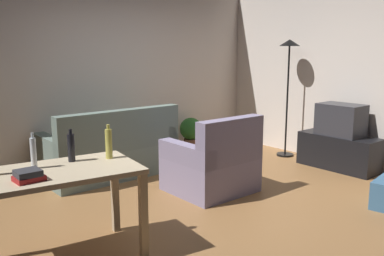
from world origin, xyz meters
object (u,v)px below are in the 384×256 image
(desk, at_px, (60,183))
(bottle_dark, at_px, (71,147))
(bottle_clear, at_px, (33,153))
(potted_plant, at_px, (191,132))
(torchiere_lamp, at_px, (289,66))
(armchair, at_px, (213,165))
(tv, at_px, (341,120))
(couch, at_px, (111,153))
(bottle_squat, at_px, (109,143))
(tv_stand, at_px, (339,152))
(book_stack, at_px, (28,176))

(desk, bearing_deg, bottle_dark, 51.17)
(bottle_clear, xyz_separation_m, bottle_dark, (0.31, 0.01, -0.01))
(desk, distance_m, potted_plant, 3.72)
(torchiere_lamp, distance_m, armchair, 2.36)
(tv, relative_size, potted_plant, 1.05)
(torchiere_lamp, height_order, armchair, torchiere_lamp)
(couch, bearing_deg, bottle_squat, 60.88)
(couch, distance_m, bottle_dark, 2.12)
(couch, distance_m, tv_stand, 3.17)
(armchair, distance_m, bottle_squat, 1.72)
(tv_stand, bearing_deg, book_stack, 92.04)
(bottle_clear, bearing_deg, tv, -1.77)
(armchair, bearing_deg, torchiere_lamp, -165.40)
(bottle_dark, bearing_deg, bottle_squat, -20.91)
(desk, xyz_separation_m, bottle_clear, (-0.14, 0.15, 0.24))
(potted_plant, bearing_deg, torchiere_lamp, -48.56)
(torchiere_lamp, xyz_separation_m, armchair, (-2.03, -0.51, -1.09))
(couch, xyz_separation_m, bottle_dark, (-1.25, -1.61, 0.57))
(bottle_clear, distance_m, book_stack, 0.33)
(bottle_dark, bearing_deg, potted_plant, 33.68)
(tv, xyz_separation_m, potted_plant, (-1.01, 2.06, -0.37))
(armchair, bearing_deg, tv_stand, 168.80)
(potted_plant, height_order, book_stack, book_stack)
(bottle_dark, bearing_deg, armchair, 8.52)
(potted_plant, xyz_separation_m, armchair, (-1.02, -1.65, -0.01))
(desk, distance_m, armchair, 2.11)
(desk, bearing_deg, couch, 59.78)
(desk, distance_m, bottle_squat, 0.52)
(tv_stand, relative_size, desk, 0.85)
(couch, xyz_separation_m, torchiere_lamp, (2.64, -0.82, 1.11))
(couch, bearing_deg, bottle_clear, 46.12)
(tv_stand, distance_m, torchiere_lamp, 1.50)
(bottle_clear, xyz_separation_m, bottle_squat, (0.60, -0.10, 0.00))
(tv, bearing_deg, bottle_squat, 89.54)
(bottle_clear, relative_size, bottle_dark, 1.04)
(tv, bearing_deg, couch, 56.51)
(couch, relative_size, bottle_clear, 6.03)
(couch, height_order, tv_stand, couch)
(bottle_clear, relative_size, book_stack, 1.41)
(tv_stand, xyz_separation_m, bottle_dark, (-3.89, 0.14, 0.64))
(bottle_squat, bearing_deg, desk, -173.64)
(bottle_squat, bearing_deg, torchiere_lamp, 14.02)
(bottle_dark, relative_size, book_stack, 1.36)
(bottle_clear, height_order, bottle_squat, bottle_squat)
(couch, distance_m, bottle_clear, 2.32)
(bottle_dark, height_order, book_stack, bottle_dark)
(torchiere_lamp, relative_size, book_stack, 9.01)
(book_stack, bearing_deg, torchiere_lamp, 14.00)
(couch, height_order, tv, same)
(tv_stand, xyz_separation_m, potted_plant, (-1.00, 2.06, 0.09))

